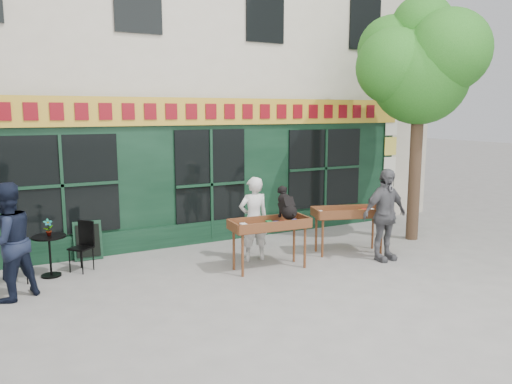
% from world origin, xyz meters
% --- Properties ---
extents(ground, '(80.00, 80.00, 0.00)m').
position_xyz_m(ground, '(0.00, 0.00, 0.00)').
color(ground, slate).
rests_on(ground, ground).
extents(building, '(14.00, 7.26, 10.00)m').
position_xyz_m(building, '(0.00, 5.97, 4.97)').
color(building, beige).
rests_on(building, ground).
extents(street_tree, '(3.05, 2.90, 5.60)m').
position_xyz_m(street_tree, '(4.34, 0.36, 4.11)').
color(street_tree, '#382619').
rests_on(street_tree, ground).
extents(book_cart_center, '(1.54, 0.73, 0.99)m').
position_xyz_m(book_cart_center, '(0.17, -0.09, 0.82)').
color(book_cart_center, brown).
rests_on(book_cart_center, ground).
extents(dog, '(0.38, 0.62, 0.60)m').
position_xyz_m(dog, '(0.52, -0.14, 1.29)').
color(dog, black).
rests_on(dog, book_cart_center).
extents(woman, '(0.65, 0.46, 1.71)m').
position_xyz_m(woman, '(0.17, 0.56, 0.86)').
color(woman, silver).
rests_on(woman, ground).
extents(book_cart_right, '(1.62, 1.05, 0.99)m').
position_xyz_m(book_cart_right, '(2.21, 0.08, 0.82)').
color(book_cart_right, brown).
rests_on(book_cart_right, ground).
extents(man_right, '(1.12, 0.50, 1.88)m').
position_xyz_m(man_right, '(2.51, -0.67, 0.94)').
color(man_right, '#525257').
rests_on(man_right, ground).
extents(bistro_table, '(0.60, 0.60, 0.76)m').
position_xyz_m(bistro_table, '(-3.59, 1.43, 0.54)').
color(bistro_table, black).
rests_on(bistro_table, ground).
extents(bistro_chair_left, '(0.40, 0.39, 0.95)m').
position_xyz_m(bistro_chair_left, '(-4.23, 1.33, 0.56)').
color(bistro_chair_left, black).
rests_on(bistro_chair_left, ground).
extents(bistro_chair_right, '(0.51, 0.51, 0.95)m').
position_xyz_m(bistro_chair_right, '(-2.97, 1.53, 0.56)').
color(bistro_chair_right, black).
rests_on(bistro_chair_right, ground).
extents(potted_plant, '(0.18, 0.14, 0.32)m').
position_xyz_m(potted_plant, '(-3.59, 1.43, 0.92)').
color(potted_plant, gray).
rests_on(potted_plant, bistro_table).
extents(man_left, '(1.16, 1.08, 1.90)m').
position_xyz_m(man_left, '(-4.29, 0.53, 0.95)').
color(man_left, black).
rests_on(man_left, ground).
extents(chalkboard, '(0.57, 0.23, 0.79)m').
position_xyz_m(chalkboard, '(-2.79, 2.19, 0.40)').
color(chalkboard, black).
rests_on(chalkboard, ground).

